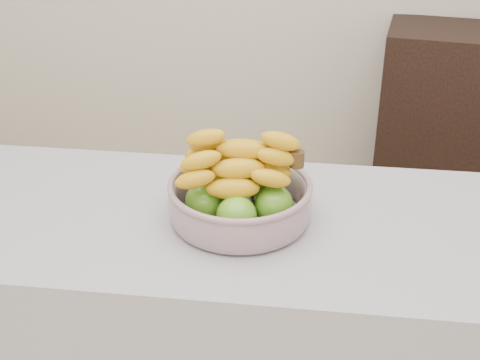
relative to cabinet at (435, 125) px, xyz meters
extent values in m
cube|color=black|center=(0.00, 0.00, 0.00)|extent=(0.55, 0.47, 0.90)
cylinder|color=#A3B3C4|center=(-0.70, -1.64, 0.46)|extent=(0.28, 0.28, 0.01)
torus|color=#A3B3C4|center=(-0.70, -1.64, 0.54)|extent=(0.32, 0.32, 0.01)
sphere|color=#428517|center=(-0.69, -1.72, 0.51)|extent=(0.09, 0.09, 0.09)
sphere|color=#428517|center=(-0.62, -1.66, 0.51)|extent=(0.09, 0.09, 0.09)
sphere|color=#428517|center=(-0.65, -1.57, 0.51)|extent=(0.09, 0.09, 0.09)
sphere|color=#428517|center=(-0.75, -1.58, 0.51)|extent=(0.09, 0.09, 0.09)
sphere|color=#428517|center=(-0.77, -1.67, 0.51)|extent=(0.09, 0.09, 0.09)
ellipsoid|color=yellow|center=(-0.71, -1.69, 0.56)|extent=(0.21, 0.08, 0.05)
ellipsoid|color=yellow|center=(-0.71, -1.64, 0.56)|extent=(0.20, 0.05, 0.05)
ellipsoid|color=yellow|center=(-0.71, -1.59, 0.56)|extent=(0.21, 0.06, 0.05)
ellipsoid|color=yellow|center=(-0.70, -1.67, 0.59)|extent=(0.21, 0.09, 0.05)
ellipsoid|color=yellow|center=(-0.70, -1.61, 0.59)|extent=(0.21, 0.08, 0.05)
ellipsoid|color=yellow|center=(-0.69, -1.64, 0.62)|extent=(0.20, 0.05, 0.05)
cylinder|color=#412D14|center=(-0.57, -1.64, 0.61)|extent=(0.03, 0.03, 0.04)
camera|label=1|loc=(-0.53, -2.92, 1.25)|focal=50.00mm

